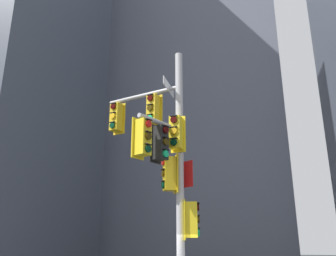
# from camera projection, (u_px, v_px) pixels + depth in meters

# --- Properties ---
(building_mid_block) EXTENTS (17.41, 17.41, 30.24)m
(building_mid_block) POSITION_uv_depth(u_px,v_px,m) (194.00, 121.00, 39.87)
(building_mid_block) COLOR slate
(building_mid_block) RESTS_ON ground
(signal_pole_assembly) EXTENTS (3.27, 2.74, 8.27)m
(signal_pole_assembly) POSITION_uv_depth(u_px,v_px,m) (164.00, 156.00, 10.80)
(signal_pole_assembly) COLOR #B2B2B5
(signal_pole_assembly) RESTS_ON ground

